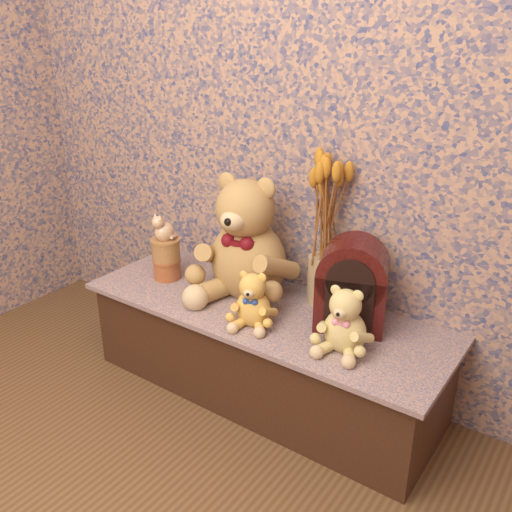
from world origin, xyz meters
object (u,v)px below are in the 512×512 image
at_px(teddy_large, 248,231).
at_px(teddy_small, 346,316).
at_px(biscuit_tin_lower, 167,269).
at_px(cathedral_radio, 352,284).
at_px(cat_figurine, 164,226).
at_px(teddy_medium, 253,295).
at_px(ceramic_vase, 322,279).

bearing_deg(teddy_large, teddy_small, -25.92).
bearing_deg(biscuit_tin_lower, teddy_large, 15.34).
bearing_deg(teddy_large, cathedral_radio, -10.23).
bearing_deg(cat_figurine, teddy_small, 4.43).
bearing_deg(teddy_small, teddy_large, 157.52).
distance_m(teddy_medium, teddy_small, 0.36).
xyz_separation_m(cathedral_radio, ceramic_vase, (-0.18, 0.11, -0.07)).
bearing_deg(cathedral_radio, teddy_small, -90.31).
xyz_separation_m(teddy_large, cathedral_radio, (0.47, -0.01, -0.10)).
bearing_deg(biscuit_tin_lower, teddy_medium, -10.66).
bearing_deg(teddy_large, biscuit_tin_lower, -173.43).
height_order(teddy_large, cathedral_radio, teddy_large).
xyz_separation_m(teddy_medium, cathedral_radio, (0.30, 0.19, 0.06)).
bearing_deg(ceramic_vase, biscuit_tin_lower, -163.52).
relative_size(teddy_small, cathedral_radio, 0.73).
xyz_separation_m(teddy_large, ceramic_vase, (0.29, 0.09, -0.17)).
bearing_deg(cat_figurine, teddy_large, 23.73).
distance_m(cathedral_radio, cat_figurine, 0.85).
bearing_deg(cat_figurine, teddy_medium, -2.27).
relative_size(ceramic_vase, biscuit_tin_lower, 1.65).
bearing_deg(cathedral_radio, biscuit_tin_lower, 166.22).
xyz_separation_m(teddy_large, teddy_medium, (0.17, -0.20, -0.16)).
height_order(teddy_large, ceramic_vase, teddy_large).
distance_m(teddy_large, teddy_small, 0.57).
bearing_deg(biscuit_tin_lower, cathedral_radio, 6.02).
distance_m(ceramic_vase, cat_figurine, 0.70).
bearing_deg(teddy_medium, ceramic_vase, 49.06).
xyz_separation_m(teddy_medium, ceramic_vase, (0.12, 0.30, -0.02)).
xyz_separation_m(biscuit_tin_lower, cat_figurine, (0.00, 0.00, 0.20)).
distance_m(ceramic_vase, biscuit_tin_lower, 0.69).
height_order(teddy_large, teddy_medium, teddy_large).
bearing_deg(cathedral_radio, teddy_large, 158.74).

